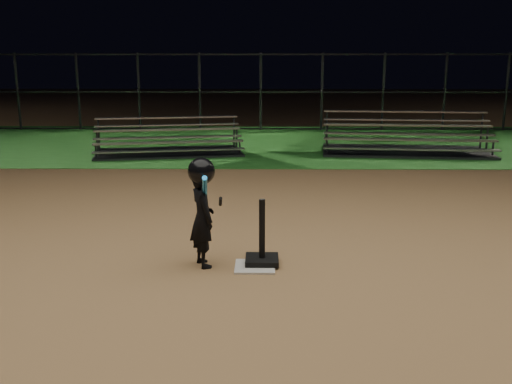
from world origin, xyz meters
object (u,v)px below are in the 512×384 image
child_batter (202,209)px  bleacher_left (169,147)px  bleacher_right (405,145)px  home_plate (255,267)px  batting_tee (262,251)px

child_batter → bleacher_left: child_batter is taller
bleacher_right → home_plate: bearing=-108.4°
bleacher_left → bleacher_right: 5.92m
batting_tee → child_batter: child_batter is taller
home_plate → child_batter: size_ratio=0.36×
bleacher_right → bleacher_left: bearing=-172.1°
bleacher_left → bleacher_right: size_ratio=0.90×
home_plate → child_batter: 0.88m
home_plate → bleacher_right: bleacher_right is taller
batting_tee → bleacher_left: (-2.34, 7.90, 0.02)m
home_plate → batting_tee: batting_tee is taller
home_plate → bleacher_left: 8.33m
batting_tee → bleacher_left: size_ratio=0.19×
home_plate → batting_tee: bearing=54.4°
child_batter → bleacher_right: bearing=-52.2°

